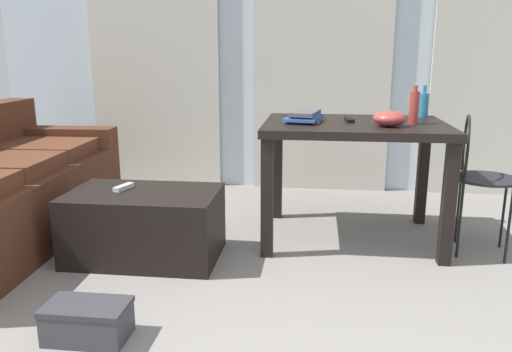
{
  "coord_description": "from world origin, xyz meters",
  "views": [
    {
      "loc": [
        -0.03,
        -1.4,
        1.19
      ],
      "look_at": [
        -0.41,
        1.7,
        0.42
      ],
      "focal_mm": 35.29,
      "sensor_mm": 36.0,
      "label": 1
    }
  ],
  "objects_px": {
    "wire_chair": "(476,167)",
    "shoebox": "(88,321)",
    "book_stack": "(305,117)",
    "tv_remote_on_table": "(349,120)",
    "bottle_far": "(414,107)",
    "coffee_table": "(145,225)",
    "scissors": "(299,116)",
    "bottle_near": "(423,105)",
    "bowl": "(389,118)",
    "tv_remote_primary": "(124,187)",
    "craft_table": "(354,140)"
  },
  "relations": [
    {
      "from": "book_stack",
      "to": "tv_remote_on_table",
      "type": "height_order",
      "value": "book_stack"
    },
    {
      "from": "craft_table",
      "to": "wire_chair",
      "type": "relative_size",
      "value": 1.34
    },
    {
      "from": "wire_chair",
      "to": "tv_remote_primary",
      "type": "distance_m",
      "value": 2.09
    },
    {
      "from": "bottle_far",
      "to": "scissors",
      "type": "relative_size",
      "value": 2.01
    },
    {
      "from": "bottle_near",
      "to": "tv_remote_primary",
      "type": "bearing_deg",
      "value": -157.58
    },
    {
      "from": "bottle_far",
      "to": "bowl",
      "type": "relative_size",
      "value": 1.22
    },
    {
      "from": "wire_chair",
      "to": "scissors",
      "type": "distance_m",
      "value": 1.17
    },
    {
      "from": "book_stack",
      "to": "scissors",
      "type": "distance_m",
      "value": 0.29
    },
    {
      "from": "craft_table",
      "to": "tv_remote_on_table",
      "type": "height_order",
      "value": "tv_remote_on_table"
    },
    {
      "from": "bowl",
      "to": "tv_remote_on_table",
      "type": "xyz_separation_m",
      "value": [
        -0.22,
        0.18,
        -0.04
      ]
    },
    {
      "from": "scissors",
      "to": "bottle_far",
      "type": "bearing_deg",
      "value": -23.59
    },
    {
      "from": "bottle_far",
      "to": "book_stack",
      "type": "relative_size",
      "value": 0.71
    },
    {
      "from": "book_stack",
      "to": "tv_remote_primary",
      "type": "height_order",
      "value": "book_stack"
    },
    {
      "from": "bottle_far",
      "to": "bowl",
      "type": "height_order",
      "value": "bottle_far"
    },
    {
      "from": "shoebox",
      "to": "wire_chair",
      "type": "bearing_deg",
      "value": 32.79
    },
    {
      "from": "coffee_table",
      "to": "bottle_far",
      "type": "height_order",
      "value": "bottle_far"
    },
    {
      "from": "coffee_table",
      "to": "tv_remote_on_table",
      "type": "xyz_separation_m",
      "value": [
        1.19,
        0.5,
        0.57
      ]
    },
    {
      "from": "wire_chair",
      "to": "tv_remote_primary",
      "type": "relative_size",
      "value": 5.68
    },
    {
      "from": "bottle_far",
      "to": "bowl",
      "type": "bearing_deg",
      "value": -143.19
    },
    {
      "from": "bowl",
      "to": "tv_remote_on_table",
      "type": "distance_m",
      "value": 0.29
    },
    {
      "from": "coffee_table",
      "to": "book_stack",
      "type": "height_order",
      "value": "book_stack"
    },
    {
      "from": "tv_remote_primary",
      "to": "book_stack",
      "type": "bearing_deg",
      "value": 39.0
    },
    {
      "from": "tv_remote_on_table",
      "to": "scissors",
      "type": "distance_m",
      "value": 0.4
    },
    {
      "from": "wire_chair",
      "to": "scissors",
      "type": "relative_size",
      "value": 7.27
    },
    {
      "from": "coffee_table",
      "to": "bottle_far",
      "type": "xyz_separation_m",
      "value": [
        1.57,
        0.44,
        0.67
      ]
    },
    {
      "from": "bottle_far",
      "to": "book_stack",
      "type": "height_order",
      "value": "bottle_far"
    },
    {
      "from": "coffee_table",
      "to": "wire_chair",
      "type": "relative_size",
      "value": 1.03
    },
    {
      "from": "book_stack",
      "to": "coffee_table",
      "type": "bearing_deg",
      "value": -153.47
    },
    {
      "from": "book_stack",
      "to": "tv_remote_primary",
      "type": "xyz_separation_m",
      "value": [
        -1.04,
        -0.42,
        -0.38
      ]
    },
    {
      "from": "wire_chair",
      "to": "book_stack",
      "type": "xyz_separation_m",
      "value": [
        -1.02,
        0.12,
        0.27
      ]
    },
    {
      "from": "coffee_table",
      "to": "wire_chair",
      "type": "distance_m",
      "value": 1.99
    },
    {
      "from": "bottle_near",
      "to": "tv_remote_on_table",
      "type": "bearing_deg",
      "value": -150.13
    },
    {
      "from": "craft_table",
      "to": "bowl",
      "type": "relative_size",
      "value": 5.89
    },
    {
      "from": "bowl",
      "to": "book_stack",
      "type": "distance_m",
      "value": 0.52
    },
    {
      "from": "coffee_table",
      "to": "bottle_near",
      "type": "relative_size",
      "value": 4.08
    },
    {
      "from": "coffee_table",
      "to": "tv_remote_on_table",
      "type": "relative_size",
      "value": 5.74
    },
    {
      "from": "tv_remote_primary",
      "to": "shoebox",
      "type": "relative_size",
      "value": 0.42
    },
    {
      "from": "bottle_far",
      "to": "shoebox",
      "type": "distance_m",
      "value": 2.16
    },
    {
      "from": "bottle_near",
      "to": "bottle_far",
      "type": "xyz_separation_m",
      "value": [
        -0.13,
        -0.36,
        0.02
      ]
    },
    {
      "from": "bottle_far",
      "to": "tv_remote_primary",
      "type": "bearing_deg",
      "value": -166.84
    },
    {
      "from": "bottle_far",
      "to": "tv_remote_on_table",
      "type": "relative_size",
      "value": 1.54
    },
    {
      "from": "tv_remote_on_table",
      "to": "shoebox",
      "type": "height_order",
      "value": "tv_remote_on_table"
    },
    {
      "from": "scissors",
      "to": "shoebox",
      "type": "bearing_deg",
      "value": -116.77
    },
    {
      "from": "coffee_table",
      "to": "bowl",
      "type": "bearing_deg",
      "value": 12.75
    },
    {
      "from": "shoebox",
      "to": "scissors",
      "type": "bearing_deg",
      "value": 63.23
    },
    {
      "from": "coffee_table",
      "to": "bottle_far",
      "type": "distance_m",
      "value": 1.76
    },
    {
      "from": "book_stack",
      "to": "bottle_far",
      "type": "bearing_deg",
      "value": -1.52
    },
    {
      "from": "bottle_near",
      "to": "shoebox",
      "type": "xyz_separation_m",
      "value": [
        -1.65,
        -1.68,
        -0.77
      ]
    },
    {
      "from": "wire_chair",
      "to": "shoebox",
      "type": "xyz_separation_m",
      "value": [
        -1.89,
        -1.22,
        -0.45
      ]
    },
    {
      "from": "coffee_table",
      "to": "bowl",
      "type": "distance_m",
      "value": 1.57
    }
  ]
}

